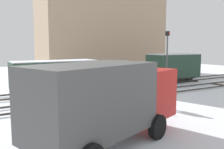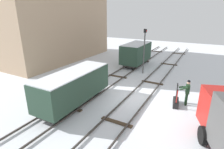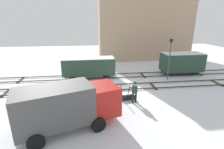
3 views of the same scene
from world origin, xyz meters
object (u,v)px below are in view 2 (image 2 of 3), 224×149
rail_worker (187,91)px  switch_lever_frame (176,102)px  signal_post (144,47)px  freight_car_far_end (136,53)px  freight_car_back_track (74,86)px

rail_worker → switch_lever_frame: bearing=116.3°
signal_post → freight_car_far_end: bearing=35.6°
freight_car_back_track → switch_lever_frame: bearing=-63.1°
switch_lever_frame → freight_car_back_track: (-3.24, 6.12, 1.12)m
freight_car_far_end → freight_car_back_track: freight_car_far_end is taller
signal_post → freight_car_back_track: bearing=168.2°
rail_worker → freight_car_back_track: freight_car_back_track is taller
signal_post → freight_car_back_track: signal_post is taller
switch_lever_frame → freight_car_back_track: freight_car_back_track is taller
freight_car_far_end → freight_car_back_track: size_ratio=0.83×
switch_lever_frame → signal_post: signal_post is taller
rail_worker → signal_post: (5.06, 4.86, 1.71)m
switch_lever_frame → freight_car_back_track: bearing=107.7°
freight_car_back_track → rail_worker: bearing=-62.3°
rail_worker → signal_post: bearing=33.7°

